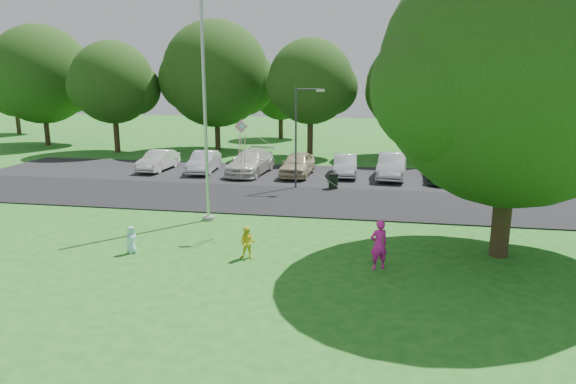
% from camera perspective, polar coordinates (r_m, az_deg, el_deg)
% --- Properties ---
extents(ground, '(120.00, 120.00, 0.00)m').
position_cam_1_polar(ground, '(16.85, -2.96, -8.29)').
color(ground, '#1F6A1C').
rests_on(ground, ground).
extents(park_road, '(60.00, 6.00, 0.06)m').
position_cam_1_polar(park_road, '(25.29, 1.69, -0.97)').
color(park_road, black).
rests_on(park_road, ground).
extents(parking_strip, '(42.00, 7.00, 0.06)m').
position_cam_1_polar(parking_strip, '(31.58, 3.45, 1.81)').
color(parking_strip, black).
rests_on(parking_strip, ground).
extents(flagpole, '(0.50, 0.50, 10.00)m').
position_cam_1_polar(flagpole, '(21.59, -9.18, 7.63)').
color(flagpole, '#B7BABF').
rests_on(flagpole, ground).
extents(street_lamp, '(1.55, 0.22, 5.49)m').
position_cam_1_polar(street_lamp, '(27.60, 1.33, 7.09)').
color(street_lamp, '#3F3F44').
rests_on(street_lamp, ground).
extents(trash_can, '(0.55, 0.55, 0.87)m').
position_cam_1_polar(trash_can, '(27.92, 5.05, 1.16)').
color(trash_can, black).
rests_on(trash_can, ground).
extents(big_tree, '(9.34, 8.70, 10.51)m').
position_cam_1_polar(big_tree, '(18.17, 23.66, 11.41)').
color(big_tree, '#332316').
rests_on(big_tree, ground).
extents(tree_row, '(64.35, 11.94, 10.88)m').
position_cam_1_polar(tree_row, '(39.57, 7.46, 12.23)').
color(tree_row, '#332316').
rests_on(tree_row, ground).
extents(horizon_trees, '(77.46, 7.20, 7.02)m').
position_cam_1_polar(horizon_trees, '(49.20, 10.94, 10.57)').
color(horizon_trees, '#332316').
rests_on(horizon_trees, ground).
extents(parked_cars, '(22.44, 5.14, 1.48)m').
position_cam_1_polar(parked_cars, '(31.30, 4.19, 3.04)').
color(parked_cars, silver).
rests_on(parked_cars, ground).
extents(woman, '(0.70, 0.61, 1.63)m').
position_cam_1_polar(woman, '(16.65, 10.06, -5.78)').
color(woman, '#F420AF').
rests_on(woman, ground).
extents(child_yellow, '(0.55, 0.43, 1.11)m').
position_cam_1_polar(child_yellow, '(17.41, -4.53, -5.66)').
color(child_yellow, yellow).
rests_on(child_yellow, ground).
extents(child_blue, '(0.50, 0.56, 0.97)m').
position_cam_1_polar(child_blue, '(18.72, -17.01, -5.11)').
color(child_blue, '#A6EDFF').
rests_on(child_blue, ground).
extents(kite, '(5.51, 3.13, 2.62)m').
position_cam_1_polar(kite, '(19.39, -4.79, 5.73)').
color(kite, pink).
rests_on(kite, ground).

